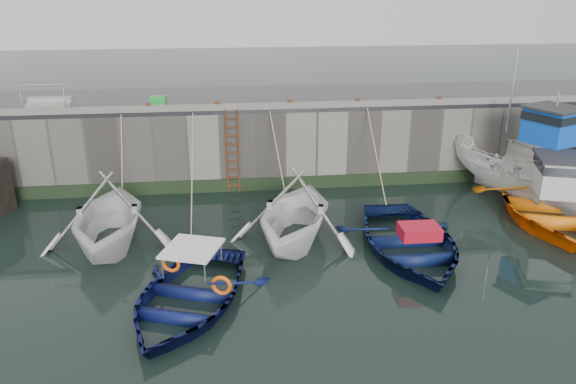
{
  "coord_description": "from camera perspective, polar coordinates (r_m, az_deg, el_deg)",
  "views": [
    {
      "loc": [
        -2.24,
        -10.43,
        7.61
      ],
      "look_at": [
        -0.3,
        6.47,
        1.2
      ],
      "focal_mm": 35.0,
      "sensor_mm": 36.0,
      "label": 1
    }
  ],
  "objects": [
    {
      "name": "ground",
      "position": [
        13.11,
        4.7,
        -14.94
      ],
      "size": [
        120.0,
        120.0,
        0.0
      ],
      "primitive_type": "plane",
      "color": "black",
      "rests_on": "ground"
    },
    {
      "name": "quay_back",
      "position": [
        23.84,
        -0.94,
        5.8
      ],
      "size": [
        30.0,
        5.0,
        3.0
      ],
      "primitive_type": "cube",
      "color": "slate",
      "rests_on": "ground"
    },
    {
      "name": "road_back",
      "position": [
        23.48,
        -0.96,
        9.52
      ],
      "size": [
        30.0,
        5.0,
        0.16
      ],
      "primitive_type": "cube",
      "color": "black",
      "rests_on": "quay_back"
    },
    {
      "name": "kerb_back",
      "position": [
        21.15,
        -0.33,
        8.78
      ],
      "size": [
        30.0,
        0.3,
        0.2
      ],
      "primitive_type": "cube",
      "color": "slate",
      "rests_on": "road_back"
    },
    {
      "name": "algae_back",
      "position": [
        21.79,
        -0.26,
        0.91
      ],
      "size": [
        30.0,
        0.08,
        0.5
      ],
      "primitive_type": "cube",
      "color": "black",
      "rests_on": "ground"
    },
    {
      "name": "ladder",
      "position": [
        21.22,
        -5.64,
        4.07
      ],
      "size": [
        0.51,
        0.08,
        3.2
      ],
      "color": "#3F1E0F",
      "rests_on": "ground"
    },
    {
      "name": "boat_near_white",
      "position": [
        18.19,
        -17.52,
        -5.12
      ],
      "size": [
        4.33,
        4.99,
        2.59
      ],
      "primitive_type": "imported",
      "rotation": [
        0.0,
        0.0,
        0.02
      ],
      "color": "silver",
      "rests_on": "ground"
    },
    {
      "name": "boat_near_white_rope",
      "position": [
        21.27,
        -15.95,
        -1.15
      ],
      "size": [
        0.04,
        3.17,
        3.1
      ],
      "primitive_type": null,
      "color": "tan",
      "rests_on": "ground"
    },
    {
      "name": "boat_near_blue",
      "position": [
        14.57,
        -10.16,
        -11.2
      ],
      "size": [
        5.08,
        5.97,
        1.05
      ],
      "primitive_type": "imported",
      "rotation": [
        0.0,
        0.0,
        -0.34
      ],
      "color": "#0B1244",
      "rests_on": "ground"
    },
    {
      "name": "boat_near_blue_rope",
      "position": [
        19.26,
        -9.35,
        -2.92
      ],
      "size": [
        0.04,
        6.13,
        3.1
      ],
      "primitive_type": null,
      "color": "tan",
      "rests_on": "ground"
    },
    {
      "name": "boat_near_blacktrim",
      "position": [
        17.61,
        0.68,
        -4.96
      ],
      "size": [
        5.61,
        6.02,
        2.58
      ],
      "primitive_type": "imported",
      "rotation": [
        0.0,
        0.0,
        -0.34
      ],
      "color": "white",
      "rests_on": "ground"
    },
    {
      "name": "boat_near_blacktrim_rope",
      "position": [
        20.88,
        -0.55,
        -0.73
      ],
      "size": [
        0.04,
        3.39,
        3.1
      ],
      "primitive_type": null,
      "color": "tan",
      "rests_on": "ground"
    },
    {
      "name": "boat_near_navy",
      "position": [
        17.32,
        12.11,
        -5.91
      ],
      "size": [
        4.06,
        5.62,
        1.15
      ],
      "primitive_type": "imported",
      "rotation": [
        0.0,
        0.0,
        -0.02
      ],
      "color": "#0A163F",
      "rests_on": "ground"
    },
    {
      "name": "boat_near_navy_rope",
      "position": [
        20.95,
        8.63,
        -0.9
      ],
      "size": [
        0.04,
        4.21,
        3.1
      ],
      "primitive_type": null,
      "color": "tan",
      "rests_on": "ground"
    },
    {
      "name": "boat_far_white",
      "position": [
        22.29,
        23.38,
        1.97
      ],
      "size": [
        5.24,
        7.32,
        5.66
      ],
      "rotation": [
        0.0,
        0.0,
        0.43
      ],
      "color": "white",
      "rests_on": "ground"
    },
    {
      "name": "boat_far_orange",
      "position": [
        21.22,
        25.09,
        -1.11
      ],
      "size": [
        6.68,
        7.92,
        4.4
      ],
      "rotation": [
        0.0,
        0.0,
        -0.31
      ],
      "color": "orange",
      "rests_on": "ground"
    },
    {
      "name": "fish_crate",
      "position": [
        22.39,
        -13.05,
        9.07
      ],
      "size": [
        0.6,
        0.45,
        0.31
      ],
      "primitive_type": "cube",
      "rotation": [
        0.0,
        0.0,
        -0.05
      ],
      "color": "green",
      "rests_on": "road_back"
    },
    {
      "name": "railing",
      "position": [
        23.03,
        -23.1,
        8.38
      ],
      "size": [
        1.6,
        1.05,
        1.0
      ],
      "color": "#A5A8AD",
      "rests_on": "road_back"
    },
    {
      "name": "bollard_a",
      "position": [
        21.3,
        -14.0,
        8.37
      ],
      "size": [
        0.18,
        0.18,
        0.28
      ],
      "primitive_type": "cylinder",
      "color": "#3F1E0F",
      "rests_on": "road_back"
    },
    {
      "name": "bollard_b",
      "position": [
        21.13,
        -7.2,
        8.72
      ],
      "size": [
        0.18,
        0.18,
        0.28
      ],
      "primitive_type": "cylinder",
      "color": "#3F1E0F",
      "rests_on": "road_back"
    },
    {
      "name": "bollard_c",
      "position": [
        21.26,
        0.18,
        8.96
      ],
      "size": [
        0.18,
        0.18,
        0.28
      ],
      "primitive_type": "cylinder",
      "color": "#3F1E0F",
      "rests_on": "road_back"
    },
    {
      "name": "bollard_d",
      "position": [
        21.72,
        7.09,
        9.05
      ],
      "size": [
        0.18,
        0.18,
        0.28
      ],
      "primitive_type": "cylinder",
      "color": "#3F1E0F",
      "rests_on": "road_back"
    },
    {
      "name": "bollard_e",
      "position": [
        22.67,
        15.08,
        8.99
      ],
      "size": [
        0.18,
        0.18,
        0.28
      ],
      "primitive_type": "cylinder",
      "color": "#3F1E0F",
      "rests_on": "road_back"
    }
  ]
}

